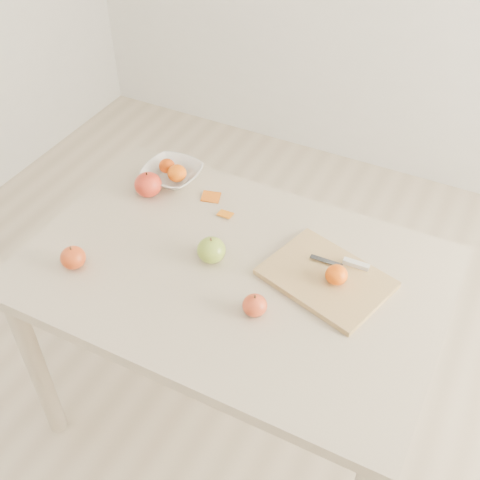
% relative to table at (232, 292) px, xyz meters
% --- Properties ---
extents(ground, '(3.50, 3.50, 0.00)m').
position_rel_table_xyz_m(ground, '(0.00, 0.00, -0.65)').
color(ground, '#C6B293').
rests_on(ground, ground).
extents(table, '(1.20, 0.80, 0.75)m').
position_rel_table_xyz_m(table, '(0.00, 0.00, 0.00)').
color(table, '#C2B093').
rests_on(table, ground).
extents(cutting_board, '(0.39, 0.33, 0.02)m').
position_rel_table_xyz_m(cutting_board, '(0.26, 0.08, 0.11)').
color(cutting_board, tan).
rests_on(cutting_board, table).
extents(board_tangerine, '(0.06, 0.06, 0.05)m').
position_rel_table_xyz_m(board_tangerine, '(0.29, 0.07, 0.14)').
color(board_tangerine, '#CB4707').
rests_on(board_tangerine, cutting_board).
extents(fruit_bowl, '(0.19, 0.19, 0.05)m').
position_rel_table_xyz_m(fruit_bowl, '(-0.38, 0.28, 0.12)').
color(fruit_bowl, silver).
rests_on(fruit_bowl, table).
extents(bowl_tangerine_near, '(0.05, 0.05, 0.05)m').
position_rel_table_xyz_m(bowl_tangerine_near, '(-0.40, 0.29, 0.14)').
color(bowl_tangerine_near, red).
rests_on(bowl_tangerine_near, fruit_bowl).
extents(bowl_tangerine_far, '(0.06, 0.06, 0.06)m').
position_rel_table_xyz_m(bowl_tangerine_far, '(-0.35, 0.27, 0.15)').
color(bowl_tangerine_far, '#E55F08').
rests_on(bowl_tangerine_far, fruit_bowl).
extents(orange_peel_a, '(0.07, 0.06, 0.01)m').
position_rel_table_xyz_m(orange_peel_a, '(-0.21, 0.25, 0.10)').
color(orange_peel_a, '#C8570E').
rests_on(orange_peel_a, table).
extents(orange_peel_b, '(0.05, 0.04, 0.01)m').
position_rel_table_xyz_m(orange_peel_b, '(-0.13, 0.20, 0.10)').
color(orange_peel_b, orange).
rests_on(orange_peel_b, table).
extents(paring_knife, '(0.17, 0.05, 0.01)m').
position_rel_table_xyz_m(paring_knife, '(0.30, 0.15, 0.12)').
color(paring_knife, silver).
rests_on(paring_knife, cutting_board).
extents(apple_green, '(0.08, 0.08, 0.08)m').
position_rel_table_xyz_m(apple_green, '(-0.07, 0.01, 0.14)').
color(apple_green, olive).
rests_on(apple_green, table).
extents(apple_red_a, '(0.09, 0.09, 0.08)m').
position_rel_table_xyz_m(apple_red_a, '(-0.40, 0.18, 0.14)').
color(apple_red_a, '#98040D').
rests_on(apple_red_a, table).
extents(apple_red_d, '(0.07, 0.07, 0.07)m').
position_rel_table_xyz_m(apple_red_d, '(-0.41, -0.20, 0.13)').
color(apple_red_d, '#8B1104').
rests_on(apple_red_d, table).
extents(apple_red_e, '(0.07, 0.07, 0.06)m').
position_rel_table_xyz_m(apple_red_e, '(0.13, -0.12, 0.13)').
color(apple_red_e, '#A61927').
rests_on(apple_red_e, table).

